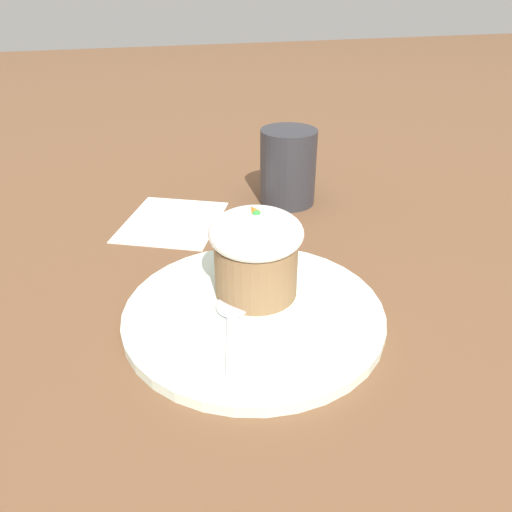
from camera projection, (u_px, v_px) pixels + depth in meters
name	position (u px, v px, depth m)	size (l,w,h in m)	color
ground_plane	(254.00, 318.00, 0.48)	(4.00, 4.00, 0.00)	brown
dessert_plate	(254.00, 313.00, 0.48)	(0.25, 0.25, 0.01)	silver
carrot_cake	(256.00, 252.00, 0.48)	(0.09, 0.09, 0.09)	olive
spoon	(233.00, 315.00, 0.47)	(0.12, 0.05, 0.01)	silver
coffee_cup	(288.00, 167.00, 0.70)	(0.11, 0.08, 0.11)	#2D2D33
paper_napkin	(172.00, 221.00, 0.67)	(0.18, 0.17, 0.00)	white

